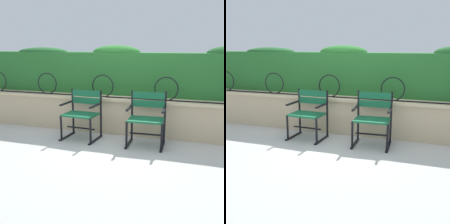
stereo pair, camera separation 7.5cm
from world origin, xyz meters
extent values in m
plane|color=#ADADA8|center=(0.00, 0.00, 0.00)|extent=(60.00, 60.00, 0.00)
cube|color=tan|center=(0.00, 0.75, 0.31)|extent=(6.87, 0.35, 0.62)
cube|color=#CBB58F|center=(0.00, 0.75, 0.64)|extent=(6.87, 0.41, 0.05)
cylinder|color=black|center=(0.00, 0.67, 0.68)|extent=(6.34, 0.02, 0.02)
torus|color=black|center=(-1.55, 0.67, 0.88)|extent=(0.42, 0.02, 0.42)
torus|color=black|center=(-0.38, 0.67, 0.88)|extent=(0.42, 0.02, 0.42)
torus|color=black|center=(0.78, 0.67, 0.88)|extent=(0.42, 0.02, 0.42)
cube|color=#236028|center=(0.00, 1.16, 1.07)|extent=(6.73, 0.47, 0.81)
ellipsoid|color=#215A28|center=(-1.90, 1.16, 1.48)|extent=(1.15, 0.42, 0.18)
ellipsoid|color=#236225|center=(-0.28, 1.16, 1.48)|extent=(0.96, 0.42, 0.27)
cube|color=#145B38|center=(-0.61, 0.01, 0.44)|extent=(0.57, 0.16, 0.03)
cube|color=#145B38|center=(-0.61, 0.15, 0.44)|extent=(0.57, 0.16, 0.03)
cube|color=#145B38|center=(-0.60, 0.28, 0.44)|extent=(0.57, 0.16, 0.03)
cube|color=#145B38|center=(-0.59, 0.39, 0.77)|extent=(0.56, 0.06, 0.11)
cube|color=#145B38|center=(-0.59, 0.39, 0.64)|extent=(0.56, 0.06, 0.11)
cylinder|color=black|center=(-0.31, 0.37, 0.42)|extent=(0.04, 0.04, 0.85)
cylinder|color=black|center=(-0.34, -0.06, 0.22)|extent=(0.04, 0.04, 0.44)
cube|color=black|center=(-0.33, 0.13, 0.01)|extent=(0.07, 0.52, 0.02)
cube|color=black|center=(-0.33, 0.13, 0.62)|extent=(0.06, 0.40, 0.03)
cylinder|color=black|center=(-0.87, 0.40, 0.42)|extent=(0.04, 0.04, 0.85)
cylinder|color=black|center=(-0.90, -0.03, 0.22)|extent=(0.04, 0.04, 0.44)
cube|color=black|center=(-0.89, 0.16, 0.01)|extent=(0.07, 0.52, 0.02)
cube|color=black|center=(-0.89, 0.16, 0.62)|extent=(0.06, 0.40, 0.03)
cylinder|color=black|center=(-0.61, 0.15, 0.20)|extent=(0.53, 0.06, 0.03)
cube|color=#145B38|center=(0.56, 0.01, 0.44)|extent=(0.56, 0.15, 0.03)
cube|color=#145B38|center=(0.55, 0.15, 0.44)|extent=(0.56, 0.15, 0.03)
cube|color=#145B38|center=(0.54, 0.29, 0.44)|extent=(0.56, 0.15, 0.03)
cube|color=#145B38|center=(0.54, 0.39, 0.80)|extent=(0.56, 0.06, 0.11)
cube|color=#145B38|center=(0.54, 0.39, 0.66)|extent=(0.56, 0.06, 0.11)
cylinder|color=black|center=(0.81, 0.40, 0.44)|extent=(0.04, 0.04, 0.88)
cylinder|color=black|center=(0.84, -0.03, 0.22)|extent=(0.04, 0.04, 0.44)
cube|color=black|center=(0.83, 0.16, 0.01)|extent=(0.07, 0.52, 0.02)
cube|color=black|center=(0.83, 0.16, 0.62)|extent=(0.06, 0.40, 0.03)
cylinder|color=black|center=(0.26, 0.37, 0.44)|extent=(0.04, 0.04, 0.88)
cylinder|color=black|center=(0.28, -0.06, 0.22)|extent=(0.04, 0.04, 0.44)
cube|color=black|center=(0.27, 0.13, 0.01)|extent=(0.07, 0.52, 0.02)
cube|color=black|center=(0.27, 0.13, 0.62)|extent=(0.06, 0.40, 0.03)
cylinder|color=black|center=(0.55, 0.15, 0.20)|extent=(0.53, 0.06, 0.03)
camera|label=1|loc=(1.44, -4.33, 1.63)|focal=46.63mm
camera|label=2|loc=(1.52, -4.31, 1.63)|focal=46.63mm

